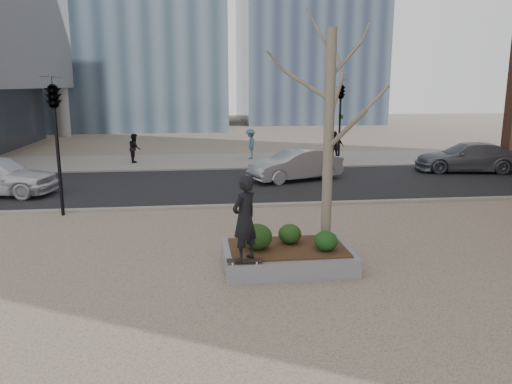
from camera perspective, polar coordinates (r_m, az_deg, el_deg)
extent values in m
plane|color=tan|center=(11.89, -1.23, -8.71)|extent=(120.00, 120.00, 0.00)
cube|color=black|center=(21.50, -3.94, 0.80)|extent=(60.00, 8.00, 0.02)
cube|color=gray|center=(28.39, -4.73, 3.57)|extent=(60.00, 6.00, 0.02)
cube|color=gray|center=(11.94, 3.59, -7.48)|extent=(3.00, 2.00, 0.45)
cube|color=#382314|center=(11.86, 3.60, -6.36)|extent=(2.70, 1.70, 0.04)
ellipsoid|color=#163912|center=(11.59, 0.13, -5.13)|extent=(0.70, 0.70, 0.60)
ellipsoid|color=#133310|center=(12.05, 3.88, -4.79)|extent=(0.56, 0.56, 0.47)
ellipsoid|color=#123A13|center=(11.63, 7.99, -5.55)|extent=(0.54, 0.54, 0.46)
imported|color=black|center=(10.61, -1.33, -3.03)|extent=(0.80, 0.79, 1.86)
imported|color=#A4A7AC|center=(22.44, 4.54, 3.12)|extent=(4.50, 2.84, 1.40)
imported|color=slate|center=(26.74, 22.94, 3.68)|extent=(5.20, 2.85, 1.43)
imported|color=black|center=(28.38, -13.70, 4.91)|extent=(0.75, 0.88, 1.59)
imported|color=#47697F|center=(28.95, -0.65, 5.53)|extent=(0.72, 1.16, 1.73)
imported|color=black|center=(28.02, 9.00, 5.14)|extent=(1.04, 0.51, 1.71)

